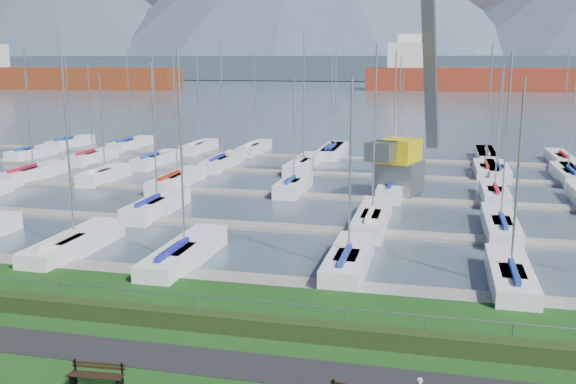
% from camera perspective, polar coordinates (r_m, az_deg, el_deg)
% --- Properties ---
extents(path, '(160.00, 2.00, 0.04)m').
position_cam_1_polar(path, '(23.46, -8.68, -14.54)').
color(path, black).
rests_on(path, grass).
extents(water, '(800.00, 540.00, 0.20)m').
position_cam_1_polar(water, '(282.77, 11.71, 9.29)').
color(water, '#425260').
extents(hedge, '(80.00, 0.70, 0.70)m').
position_cam_1_polar(hedge, '(25.52, -6.50, -11.40)').
color(hedge, '#213212').
rests_on(hedge, grass).
extents(fence, '(80.00, 0.04, 0.04)m').
position_cam_1_polar(fence, '(25.55, -6.24, -9.31)').
color(fence, gray).
rests_on(fence, grass).
extents(foothill, '(900.00, 80.00, 12.00)m').
position_cam_1_polar(foothill, '(352.57, 12.11, 10.75)').
color(foothill, '#3A4956').
rests_on(foothill, water).
extents(mountains, '(1190.00, 360.00, 115.00)m').
position_cam_1_polar(mountains, '(428.62, 13.61, 16.26)').
color(mountains, '#455165').
rests_on(mountains, water).
extents(docks, '(90.00, 41.60, 0.25)m').
position_cam_1_polar(docks, '(50.24, 3.65, -0.44)').
color(docks, slate).
rests_on(docks, water).
extents(bench_left, '(1.83, 0.55, 0.85)m').
position_cam_1_polar(bench_left, '(22.20, -16.61, -15.35)').
color(bench_left, black).
rests_on(bench_left, grass).
extents(crane, '(5.47, 13.47, 22.35)m').
position_cam_1_polar(crane, '(52.10, 10.55, 6.00)').
color(crane, slate).
rests_on(crane, water).
extents(cargo_ship_west, '(88.49, 25.96, 21.50)m').
position_cam_1_polar(cargo_ship_west, '(254.70, -20.45, 9.49)').
color(cargo_ship_west, maroon).
rests_on(cargo_ship_west, water).
extents(cargo_ship_mid, '(94.02, 18.91, 21.50)m').
position_cam_1_polar(cargo_ship_mid, '(234.57, 17.69, 9.52)').
color(cargo_ship_mid, maroon).
rests_on(cargo_ship_mid, water).
extents(sailboat_fleet, '(75.71, 50.39, 13.60)m').
position_cam_1_polar(sailboat_fleet, '(53.51, 2.85, 6.45)').
color(sailboat_fleet, silver).
rests_on(sailboat_fleet, water).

